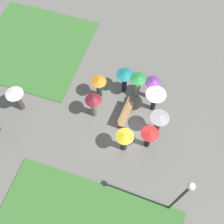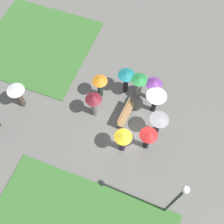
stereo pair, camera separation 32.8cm
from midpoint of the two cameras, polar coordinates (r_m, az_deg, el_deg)
ground_plane at (r=17.10m, az=5.33°, el=-2.56°), size 90.00×90.00×0.00m
lawn_patch_far at (r=21.15m, az=-14.54°, el=13.16°), size 7.20×7.36×0.06m
park_bench at (r=16.87m, az=3.22°, el=-0.28°), size 1.86×0.57×0.90m
lamp_post at (r=12.80m, az=13.74°, el=-16.69°), size 0.32×0.32×4.97m
crowd_person_teal at (r=17.10m, az=3.44°, el=6.91°), size 1.04×1.04×1.88m
crowd_person_grey at (r=15.84m, az=10.05°, el=-1.86°), size 1.08×1.08×1.86m
crowd_person_red at (r=15.33m, az=7.96°, el=-5.00°), size 0.99×0.99×1.90m
crowd_person_maroon at (r=16.28m, az=-3.12°, el=1.91°), size 0.96×0.96×1.95m
crowd_person_orange at (r=17.02m, az=-1.91°, el=5.72°), size 0.94×0.94×1.77m
crowd_person_purple at (r=16.90m, az=9.00°, el=5.31°), size 0.97×0.97×1.89m
crowd_person_yellow at (r=15.26m, az=2.85°, el=-5.60°), size 0.99×0.99×1.89m
crowd_person_white at (r=16.38m, az=9.54°, el=3.02°), size 1.20×1.20×1.94m
crowd_person_green at (r=17.11m, az=5.98°, el=5.57°), size 0.98×0.98×1.92m
lone_walker_near_lawn at (r=17.50m, az=-18.15°, el=3.55°), size 1.05×1.05×1.81m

